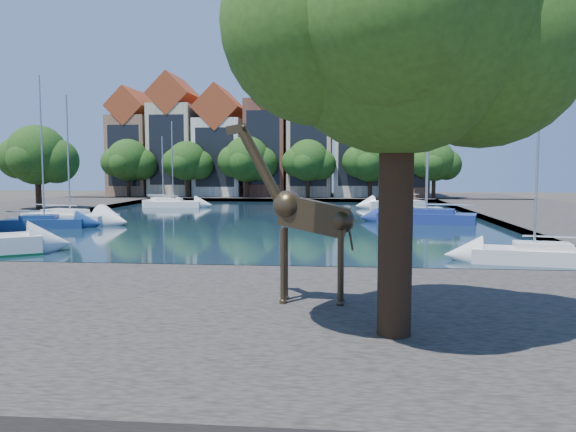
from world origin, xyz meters
The scene contains 28 objects.
ground centered at (0.00, 0.00, 0.00)m, with size 160.00×160.00×0.00m, color #38332B.
water_basin centered at (0.00, 24.00, 0.04)m, with size 38.00×50.00×0.08m, color black.
near_quay centered at (0.00, -7.00, 0.25)m, with size 50.00×14.00×0.50m, color #433F3A.
far_quay centered at (0.00, 56.00, 0.25)m, with size 60.00×16.00×0.50m, color #433F3A.
plane_tree centered at (7.62, -9.01, 7.67)m, with size 8.32×6.40×10.62m.
townhouse_west_end centered at (-23.00, 55.99, 7.36)m, with size 5.44×9.18×14.93m.
townhouse_west_mid centered at (-17.00, 55.99, 8.23)m, with size 5.94×9.18×16.79m.
townhouse_west_inner centered at (-10.50, 55.99, 7.35)m, with size 6.43×9.18×15.15m.
townhouse_center centered at (-4.00, 55.99, 8.36)m, with size 5.44×9.18×16.93m.
townhouse_east_inner centered at (2.00, 55.99, 7.73)m, with size 5.94×9.18×15.79m.
townhouse_east_mid centered at (8.50, 55.99, 8.10)m, with size 6.43×9.18×16.65m.
townhouse_east_end centered at (15.00, 55.99, 7.11)m, with size 5.44×9.18×14.43m.
far_tree_far_west centered at (-21.90, 50.49, 5.18)m, with size 7.28×5.60×7.68m.
far_tree_west centered at (-13.91, 50.49, 5.08)m, with size 6.76×5.20×7.36m.
far_tree_mid_west centered at (-5.89, 50.49, 5.29)m, with size 7.80×6.00×8.00m.
far_tree_mid_east centered at (2.10, 50.49, 5.13)m, with size 7.02×5.40×7.52m.
far_tree_east centered at (10.11, 50.49, 5.24)m, with size 7.54×5.80×7.84m.
far_tree_far_east centered at (18.09, 50.49, 5.08)m, with size 6.76×5.20×7.36m.
side_tree_left_far centered at (-21.90, 27.99, 5.38)m, with size 7.28×5.60×7.88m.
giraffe_statue centered at (5.18, -6.01, 3.06)m, with size 3.65×0.69×5.22m.
sailboat_left_b centered at (-15.00, 16.21, 0.61)m, with size 5.81×3.17×10.82m.
sailboat_left_c centered at (-14.76, 19.60, 0.64)m, with size 7.85×4.49×9.86m.
sailboat_left_d centered at (-13.77, 39.64, 0.59)m, with size 4.81×2.64×7.83m.
sailboat_left_e centered at (-12.00, 37.58, 0.59)m, with size 6.13×2.67×9.32m.
sailboat_right_a centered at (15.00, 4.00, 0.60)m, with size 5.74×2.84×8.60m.
sailboat_right_b centered at (12.93, 22.29, 0.70)m, with size 7.78×4.39×12.90m.
sailboat_right_c centered at (13.58, 27.17, 0.57)m, with size 4.97×2.54×7.81m.
sailboat_right_d centered at (12.00, 38.83, 0.67)m, with size 6.56×4.13×10.05m.
Camera 1 is at (6.22, -22.15, 4.45)m, focal length 35.00 mm.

